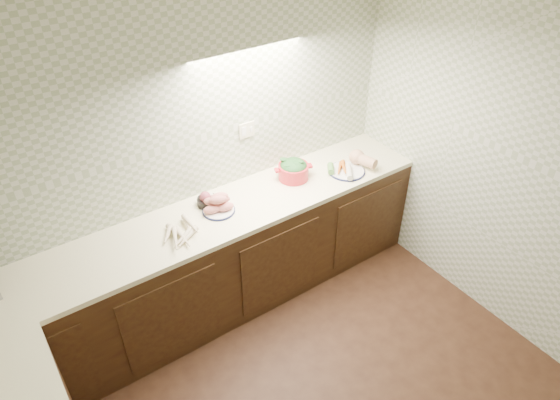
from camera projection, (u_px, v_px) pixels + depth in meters
room at (355, 264)px, 2.12m from camera, size 3.60×3.60×2.60m
counter at (174, 390)px, 2.95m from camera, size 3.60×3.60×0.90m
parsnip_pile at (174, 233)px, 3.38m from camera, size 0.30×0.37×0.07m
sweet_potato_plate at (218, 205)px, 3.59m from camera, size 0.24×0.24×0.15m
onion_bowl at (207, 200)px, 3.66m from camera, size 0.15×0.15×0.12m
dutch_oven at (293, 169)px, 3.93m from camera, size 0.31×0.31×0.17m
veg_plate at (351, 163)px, 4.06m from camera, size 0.39×0.33×0.14m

